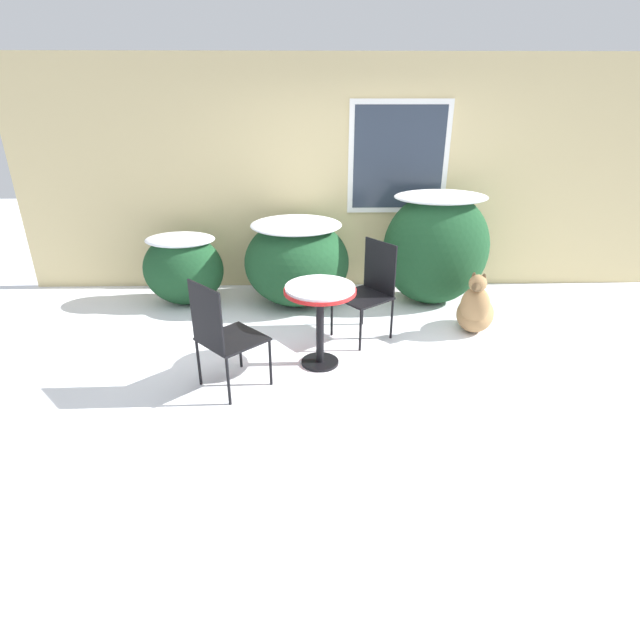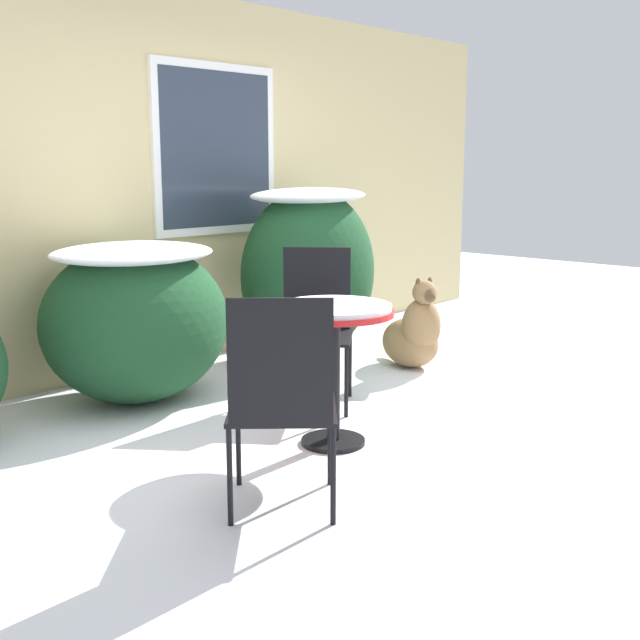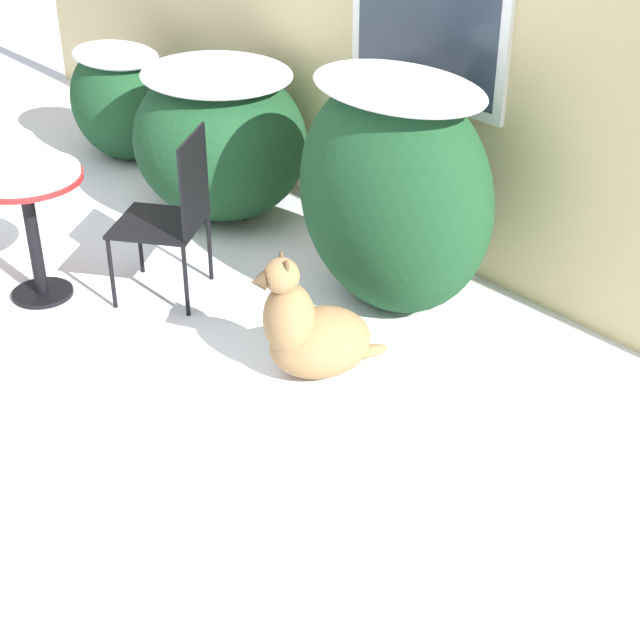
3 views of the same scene
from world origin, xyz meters
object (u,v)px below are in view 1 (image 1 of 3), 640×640
at_px(patio_table, 320,302).
at_px(dog, 475,310).
at_px(patio_chair_near_table, 369,287).
at_px(patio_chair_far_side, 223,333).

distance_m(patio_table, dog, 1.77).
height_order(patio_table, dog, patio_table).
xyz_separation_m(patio_chair_near_table, dog, (1.11, 0.04, -0.27)).
relative_size(patio_table, patio_chair_far_side, 0.79).
bearing_deg(patio_chair_near_table, patio_chair_far_side, -89.49).
relative_size(patio_chair_near_table, dog, 1.40).
relative_size(patio_chair_far_side, dog, 1.40).
bearing_deg(dog, patio_chair_far_side, -132.26).
bearing_deg(patio_table, patio_chair_far_side, -152.55).
xyz_separation_m(patio_table, patio_chair_near_table, (0.50, 0.60, -0.09)).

